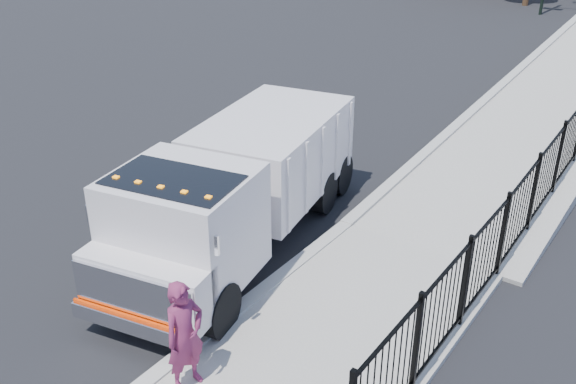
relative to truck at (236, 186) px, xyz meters
The scene contains 5 objects.
ground 2.84m from the truck, 51.07° to the right, with size 120.00×120.00×0.00m, color black.
curb 4.39m from the truck, 68.71° to the right, with size 0.30×12.00×0.16m, color #ADAAA3.
ramp 14.67m from the truck, 75.59° to the left, with size 3.95×24.00×1.70m, color #9E998E.
truck is the anchor object (origin of this frame).
worker 4.38m from the truck, 61.41° to the right, with size 0.70×0.46×1.91m, color #762449.
Camera 1 is at (6.39, -7.44, 7.48)m, focal length 40.00 mm.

